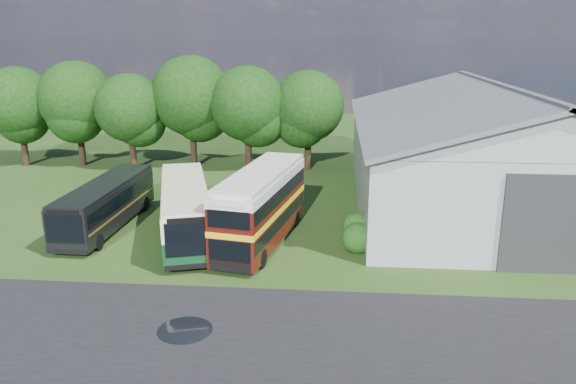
# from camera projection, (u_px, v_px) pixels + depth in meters

# --- Properties ---
(ground) EXTENTS (120.00, 120.00, 0.00)m
(ground) POSITION_uv_depth(u_px,v_px,m) (235.00, 298.00, 25.03)
(ground) COLOR #223A12
(ground) RESTS_ON ground
(asphalt_road) EXTENTS (60.00, 8.00, 0.02)m
(asphalt_road) POSITION_uv_depth(u_px,v_px,m) (298.00, 336.00, 21.92)
(asphalt_road) COLOR black
(asphalt_road) RESTS_ON ground
(puddle) EXTENTS (2.20, 2.20, 0.01)m
(puddle) POSITION_uv_depth(u_px,v_px,m) (185.00, 331.00, 22.28)
(puddle) COLOR black
(puddle) RESTS_ON ground
(storage_shed) EXTENTS (18.80, 24.80, 8.15)m
(storage_shed) POSITION_uv_depth(u_px,v_px,m) (493.00, 143.00, 38.00)
(storage_shed) COLOR gray
(storage_shed) RESTS_ON ground
(tree_far_left) EXTENTS (6.12, 6.12, 8.64)m
(tree_far_left) POSITION_uv_depth(u_px,v_px,m) (18.00, 102.00, 48.35)
(tree_far_left) COLOR black
(tree_far_left) RESTS_ON ground
(tree_left_a) EXTENTS (6.46, 6.46, 9.12)m
(tree_left_a) POSITION_uv_depth(u_px,v_px,m) (77.00, 99.00, 48.34)
(tree_left_a) COLOR black
(tree_left_a) RESTS_ON ground
(tree_left_b) EXTENTS (5.78, 5.78, 8.16)m
(tree_left_b) POSITION_uv_depth(u_px,v_px,m) (129.00, 108.00, 47.15)
(tree_left_b) COLOR black
(tree_left_b) RESTS_ON ground
(tree_mid) EXTENTS (6.80, 6.80, 9.60)m
(tree_mid) POSITION_uv_depth(u_px,v_px,m) (191.00, 96.00, 47.74)
(tree_mid) COLOR black
(tree_mid) RESTS_ON ground
(tree_right_a) EXTENTS (6.26, 6.26, 8.83)m
(tree_right_a) POSITION_uv_depth(u_px,v_px,m) (248.00, 104.00, 46.51)
(tree_right_a) COLOR black
(tree_right_a) RESTS_ON ground
(tree_right_b) EXTENTS (5.98, 5.98, 8.45)m
(tree_right_b) POSITION_uv_depth(u_px,v_px,m) (308.00, 106.00, 46.95)
(tree_right_b) COLOR black
(tree_right_b) RESTS_ON ground
(shrub_front) EXTENTS (1.70, 1.70, 1.70)m
(shrub_front) POSITION_uv_depth(u_px,v_px,m) (357.00, 251.00, 30.33)
(shrub_front) COLOR #194714
(shrub_front) RESTS_ON ground
(shrub_mid) EXTENTS (1.60, 1.60, 1.60)m
(shrub_mid) POSITION_uv_depth(u_px,v_px,m) (356.00, 238.00, 32.25)
(shrub_mid) COLOR #194714
(shrub_mid) RESTS_ON ground
(bus_green_single) EXTENTS (5.65, 11.46, 3.08)m
(bus_green_single) POSITION_uv_depth(u_px,v_px,m) (185.00, 209.00, 32.14)
(bus_green_single) COLOR black
(bus_green_single) RESTS_ON ground
(bus_maroon_double) EXTENTS (4.27, 10.02, 4.18)m
(bus_maroon_double) POSITION_uv_depth(u_px,v_px,m) (261.00, 207.00, 31.00)
(bus_maroon_double) COLOR black
(bus_maroon_double) RESTS_ON ground
(bus_dark_single) EXTENTS (2.63, 10.16, 2.78)m
(bus_dark_single) POSITION_uv_depth(u_px,v_px,m) (106.00, 204.00, 33.64)
(bus_dark_single) COLOR black
(bus_dark_single) RESTS_ON ground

